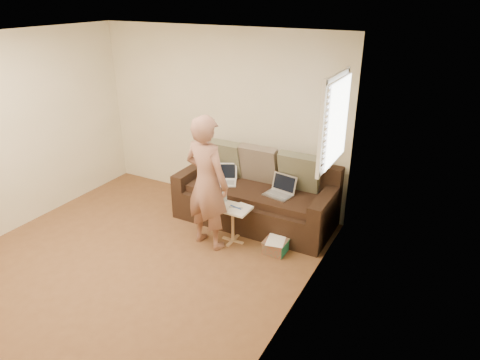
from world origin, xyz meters
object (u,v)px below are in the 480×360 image
(laptop_silver, at_px, (278,196))
(striped_box, at_px, (276,246))
(laptop_white, at_px, (223,184))
(person, at_px, (207,183))
(sofa, at_px, (255,194))
(drinking_glass, at_px, (224,197))
(side_table, at_px, (233,224))

(laptop_silver, xyz_separation_m, striped_box, (0.22, -0.53, -0.43))
(laptop_white, height_order, person, person)
(sofa, relative_size, laptop_silver, 6.08)
(person, distance_m, drinking_glass, 0.44)
(person, xyz_separation_m, side_table, (0.25, 0.19, -0.62))
(side_table, relative_size, drinking_glass, 4.17)
(laptop_white, xyz_separation_m, striped_box, (1.06, -0.52, -0.43))
(laptop_silver, distance_m, laptop_white, 0.84)
(striped_box, bearing_deg, side_table, -177.52)
(laptop_white, relative_size, person, 0.21)
(drinking_glass, bearing_deg, laptop_silver, 37.42)
(laptop_silver, bearing_deg, person, -120.03)
(person, height_order, side_table, person)
(laptop_silver, bearing_deg, striped_box, -57.12)
(drinking_glass, bearing_deg, laptop_white, 121.93)
(side_table, xyz_separation_m, striped_box, (0.61, 0.03, -0.16))
(laptop_white, xyz_separation_m, side_table, (0.45, -0.54, -0.27))
(laptop_white, xyz_separation_m, person, (0.20, -0.74, 0.35))
(striped_box, bearing_deg, sofa, 134.70)
(side_table, bearing_deg, laptop_silver, 55.06)
(drinking_glass, relative_size, striped_box, 0.42)
(person, xyz_separation_m, striped_box, (0.86, 0.22, -0.78))
(person, distance_m, side_table, 0.70)
(laptop_silver, bearing_deg, side_table, -114.52)
(side_table, bearing_deg, striped_box, 2.48)
(sofa, relative_size, drinking_glass, 18.33)
(sofa, relative_size, striped_box, 7.79)
(person, distance_m, striped_box, 1.18)
(laptop_silver, distance_m, person, 1.04)
(laptop_white, height_order, drinking_glass, laptop_white)
(sofa, distance_m, side_table, 0.65)
(sofa, height_order, laptop_silver, sofa)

